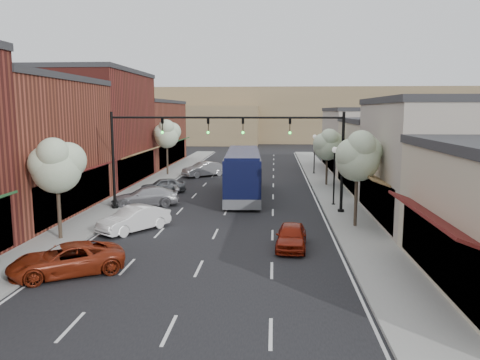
% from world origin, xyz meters
% --- Properties ---
extents(ground, '(160.00, 160.00, 0.00)m').
position_xyz_m(ground, '(0.00, 0.00, 0.00)').
color(ground, black).
rests_on(ground, ground).
extents(sidewalk_left, '(2.80, 73.00, 0.15)m').
position_xyz_m(sidewalk_left, '(-8.40, 18.50, 0.07)').
color(sidewalk_left, gray).
rests_on(sidewalk_left, ground).
extents(sidewalk_right, '(2.80, 73.00, 0.15)m').
position_xyz_m(sidewalk_right, '(8.40, 18.50, 0.07)').
color(sidewalk_right, gray).
rests_on(sidewalk_right, ground).
extents(curb_left, '(0.25, 73.00, 0.17)m').
position_xyz_m(curb_left, '(-7.00, 18.50, 0.07)').
color(curb_left, gray).
rests_on(curb_left, ground).
extents(curb_right, '(0.25, 73.00, 0.17)m').
position_xyz_m(curb_right, '(7.00, 18.50, 0.07)').
color(curb_right, gray).
rests_on(curb_right, ground).
extents(bldg_left_midnear, '(10.14, 14.10, 9.40)m').
position_xyz_m(bldg_left_midnear, '(-14.23, 6.00, 4.66)').
color(bldg_left_midnear, brown).
rests_on(bldg_left_midnear, ground).
extents(bldg_left_midfar, '(10.14, 14.10, 10.90)m').
position_xyz_m(bldg_left_midfar, '(-14.24, 20.00, 5.40)').
color(bldg_left_midfar, maroon).
rests_on(bldg_left_midfar, ground).
extents(bldg_left_far, '(10.14, 18.10, 8.40)m').
position_xyz_m(bldg_left_far, '(-14.22, 36.00, 4.16)').
color(bldg_left_far, brown).
rests_on(bldg_left_far, ground).
extents(bldg_right_midnear, '(9.14, 12.10, 7.90)m').
position_xyz_m(bldg_right_midnear, '(13.72, 6.00, 3.91)').
color(bldg_right_midnear, '#A1968A').
rests_on(bldg_right_midnear, ground).
extents(bldg_right_midfar, '(9.14, 12.10, 6.40)m').
position_xyz_m(bldg_right_midfar, '(13.70, 18.00, 3.17)').
color(bldg_right_midfar, '#B7AB91').
rests_on(bldg_right_midfar, ground).
extents(bldg_right_far, '(9.14, 16.10, 7.40)m').
position_xyz_m(bldg_right_far, '(13.71, 32.00, 3.66)').
color(bldg_right_far, '#A1968A').
rests_on(bldg_right_far, ground).
extents(hill_far, '(120.00, 30.00, 12.00)m').
position_xyz_m(hill_far, '(0.00, 90.00, 6.00)').
color(hill_far, '#7A6647').
rests_on(hill_far, ground).
extents(hill_near, '(50.00, 20.00, 8.00)m').
position_xyz_m(hill_near, '(-25.00, 78.00, 4.00)').
color(hill_near, '#7A6647').
rests_on(hill_near, ground).
extents(signal_mast_right, '(8.22, 0.46, 7.00)m').
position_xyz_m(signal_mast_right, '(5.62, 8.00, 4.62)').
color(signal_mast_right, black).
rests_on(signal_mast_right, ground).
extents(signal_mast_left, '(8.22, 0.46, 7.00)m').
position_xyz_m(signal_mast_left, '(-5.62, 8.00, 4.62)').
color(signal_mast_left, black).
rests_on(signal_mast_left, ground).
extents(tree_right_near, '(2.85, 2.65, 5.95)m').
position_xyz_m(tree_right_near, '(8.35, 3.94, 4.45)').
color(tree_right_near, '#47382B').
rests_on(tree_right_near, ground).
extents(tree_right_far, '(2.85, 2.65, 5.43)m').
position_xyz_m(tree_right_far, '(8.35, 19.94, 3.99)').
color(tree_right_far, '#47382B').
rests_on(tree_right_far, ground).
extents(tree_left_near, '(2.85, 2.65, 5.69)m').
position_xyz_m(tree_left_near, '(-8.25, -0.06, 4.22)').
color(tree_left_near, '#47382B').
rests_on(tree_left_near, ground).
extents(tree_left_far, '(2.85, 2.65, 6.13)m').
position_xyz_m(tree_left_far, '(-8.25, 25.94, 4.60)').
color(tree_left_far, '#47382B').
rests_on(tree_left_far, ground).
extents(lamp_post_near, '(0.44, 0.44, 4.44)m').
position_xyz_m(lamp_post_near, '(7.80, 10.50, 3.01)').
color(lamp_post_near, black).
rests_on(lamp_post_near, ground).
extents(lamp_post_far, '(0.44, 0.44, 4.44)m').
position_xyz_m(lamp_post_far, '(7.80, 28.00, 3.01)').
color(lamp_post_far, black).
rests_on(lamp_post_far, ground).
extents(coach_bus, '(3.40, 12.59, 3.81)m').
position_xyz_m(coach_bus, '(0.80, 13.93, 1.98)').
color(coach_bus, black).
rests_on(coach_bus, ground).
extents(red_hatchback, '(1.80, 3.90, 1.29)m').
position_xyz_m(red_hatchback, '(4.28, -0.49, 0.65)').
color(red_hatchback, maroon).
rests_on(red_hatchback, ground).
extents(parked_car_a, '(5.30, 4.36, 1.34)m').
position_xyz_m(parked_car_a, '(-5.60, -5.16, 0.67)').
color(parked_car_a, maroon).
rests_on(parked_car_a, ground).
extents(parked_car_b, '(3.86, 4.53, 1.47)m').
position_xyz_m(parked_car_b, '(-4.87, 2.31, 0.74)').
color(parked_car_b, white).
rests_on(parked_car_b, ground).
extents(parked_car_c, '(5.32, 3.40, 1.43)m').
position_xyz_m(parked_car_c, '(-6.20, 9.57, 0.72)').
color(parked_car_c, '#A6A6AB').
rests_on(parked_car_c, ground).
extents(parked_car_d, '(4.15, 2.75, 1.31)m').
position_xyz_m(parked_car_d, '(-6.20, 15.16, 0.66)').
color(parked_car_d, slate).
rests_on(parked_car_d, ground).
extents(parked_car_e, '(4.71, 4.42, 1.58)m').
position_xyz_m(parked_car_e, '(-4.20, 25.60, 0.79)').
color(parked_car_e, '#9D9EA3').
rests_on(parked_car_e, ground).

